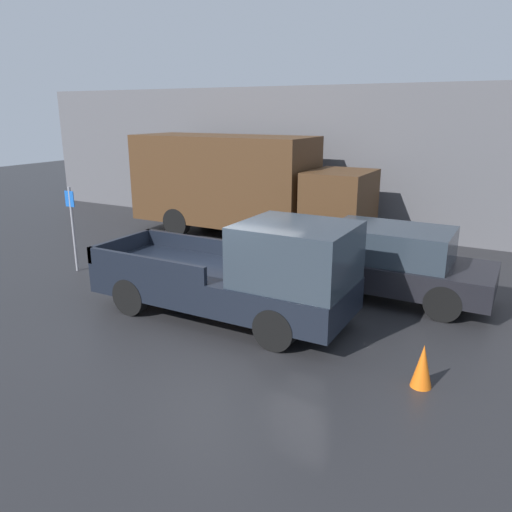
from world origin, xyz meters
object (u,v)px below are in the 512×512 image
Objects in this scene: delivery_truck at (241,183)px; parking_sign at (73,224)px; pickup_truck at (244,274)px; car at (386,261)px; traffic_cone at (423,366)px.

delivery_truck reaches higher than parking_sign.
delivery_truck is at bearing 121.04° from pickup_truck.
parking_sign is (-7.56, -2.05, 0.43)m from car.
car is 0.59× the size of delivery_truck.
pickup_truck is 3.77m from traffic_cone.
pickup_truck is 7.71× the size of traffic_cone.
parking_sign is at bearing -164.84° from car.
parking_sign is 3.19× the size of traffic_cone.
parking_sign reaches higher than traffic_cone.
delivery_truck reaches higher than pickup_truck.
traffic_cone is (9.10, -1.55, -0.90)m from parking_sign.
delivery_truck reaches higher than car.
parking_sign is 9.28m from traffic_cone.
pickup_truck is 5.54m from parking_sign.
pickup_truck is 7.09m from delivery_truck.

